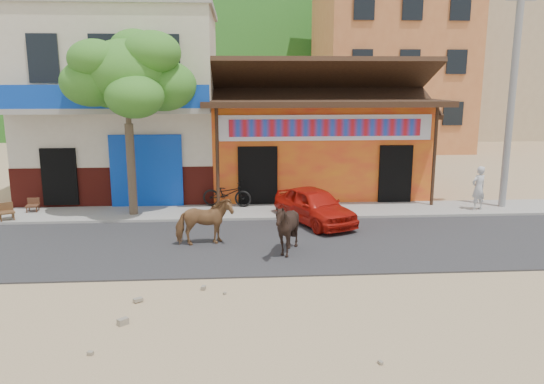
{
  "coord_description": "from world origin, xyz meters",
  "views": [
    {
      "loc": [
        -1.16,
        -11.62,
        4.54
      ],
      "look_at": [
        -0.16,
        3.0,
        1.4
      ],
      "focal_mm": 35.0,
      "sensor_mm": 36.0,
      "label": 1
    }
  ],
  "objects_px": {
    "utility_pole": "(512,91)",
    "pedestrian": "(478,188)",
    "tree": "(129,124)",
    "cow_dark": "(287,228)",
    "cafe_chair_right": "(6,205)",
    "cafe_chair_left": "(32,200)",
    "scooter": "(227,194)",
    "cow_tan": "(204,222)",
    "red_car": "(314,206)"
  },
  "relations": [
    {
      "from": "pedestrian",
      "to": "cafe_chair_left",
      "type": "distance_m",
      "value": 15.21
    },
    {
      "from": "tree",
      "to": "cow_dark",
      "type": "xyz_separation_m",
      "value": [
        4.72,
        -4.27,
        -2.37
      ]
    },
    {
      "from": "red_car",
      "to": "scooter",
      "type": "height_order",
      "value": "red_car"
    },
    {
      "from": "cafe_chair_right",
      "to": "cow_tan",
      "type": "bearing_deg",
      "value": -52.72
    },
    {
      "from": "tree",
      "to": "cafe_chair_left",
      "type": "relative_size",
      "value": 7.19
    },
    {
      "from": "cafe_chair_left",
      "to": "cafe_chair_right",
      "type": "xyz_separation_m",
      "value": [
        -0.43,
        -1.04,
        0.08
      ]
    },
    {
      "from": "utility_pole",
      "to": "pedestrian",
      "type": "distance_m",
      "value": 3.44
    },
    {
      "from": "cow_tan",
      "to": "cafe_chair_left",
      "type": "bearing_deg",
      "value": 45.98
    },
    {
      "from": "scooter",
      "to": "pedestrian",
      "type": "height_order",
      "value": "pedestrian"
    },
    {
      "from": "tree",
      "to": "cafe_chair_right",
      "type": "distance_m",
      "value": 4.67
    },
    {
      "from": "utility_pole",
      "to": "pedestrian",
      "type": "height_order",
      "value": "utility_pole"
    },
    {
      "from": "cow_tan",
      "to": "cow_dark",
      "type": "height_order",
      "value": "cow_dark"
    },
    {
      "from": "utility_pole",
      "to": "scooter",
      "type": "bearing_deg",
      "value": 176.09
    },
    {
      "from": "pedestrian",
      "to": "cafe_chair_right",
      "type": "height_order",
      "value": "pedestrian"
    },
    {
      "from": "cow_dark",
      "to": "cafe_chair_left",
      "type": "bearing_deg",
      "value": -147.47
    },
    {
      "from": "cafe_chair_left",
      "to": "cafe_chair_right",
      "type": "height_order",
      "value": "cafe_chair_right"
    },
    {
      "from": "tree",
      "to": "scooter",
      "type": "relative_size",
      "value": 3.44
    },
    {
      "from": "cow_tan",
      "to": "cafe_chair_left",
      "type": "height_order",
      "value": "cow_tan"
    },
    {
      "from": "scooter",
      "to": "pedestrian",
      "type": "bearing_deg",
      "value": -83.98
    },
    {
      "from": "pedestrian",
      "to": "scooter",
      "type": "bearing_deg",
      "value": -26.67
    },
    {
      "from": "pedestrian",
      "to": "cafe_chair_left",
      "type": "relative_size",
      "value": 1.81
    },
    {
      "from": "utility_pole",
      "to": "cafe_chair_right",
      "type": "distance_m",
      "value": 17.08
    },
    {
      "from": "cow_dark",
      "to": "red_car",
      "type": "bearing_deg",
      "value": 131.61
    },
    {
      "from": "red_car",
      "to": "pedestrian",
      "type": "relative_size",
      "value": 2.22
    },
    {
      "from": "cow_tan",
      "to": "red_car",
      "type": "height_order",
      "value": "cow_tan"
    },
    {
      "from": "cow_dark",
      "to": "cafe_chair_right",
      "type": "bearing_deg",
      "value": -140.65
    },
    {
      "from": "cow_tan",
      "to": "cow_dark",
      "type": "bearing_deg",
      "value": -125.9
    },
    {
      "from": "utility_pole",
      "to": "cafe_chair_right",
      "type": "bearing_deg",
      "value": -177.6
    },
    {
      "from": "cow_tan",
      "to": "cafe_chair_left",
      "type": "xyz_separation_m",
      "value": [
        -6.02,
        3.83,
        -0.16
      ]
    },
    {
      "from": "pedestrian",
      "to": "cafe_chair_right",
      "type": "xyz_separation_m",
      "value": [
        -15.62,
        -0.3,
        -0.26
      ]
    },
    {
      "from": "cafe_chair_right",
      "to": "utility_pole",
      "type": "bearing_deg",
      "value": -26.99
    },
    {
      "from": "utility_pole",
      "to": "cow_dark",
      "type": "xyz_separation_m",
      "value": [
        -8.08,
        -4.47,
        -3.37
      ]
    },
    {
      "from": "utility_pole",
      "to": "red_car",
      "type": "distance_m",
      "value": 7.89
    },
    {
      "from": "tree",
      "to": "cow_tan",
      "type": "relative_size",
      "value": 3.87
    },
    {
      "from": "cow_tan",
      "to": "red_car",
      "type": "relative_size",
      "value": 0.46
    },
    {
      "from": "cafe_chair_left",
      "to": "pedestrian",
      "type": "bearing_deg",
      "value": -8.49
    },
    {
      "from": "tree",
      "to": "cow_dark",
      "type": "height_order",
      "value": "tree"
    },
    {
      "from": "red_car",
      "to": "pedestrian",
      "type": "height_order",
      "value": "pedestrian"
    },
    {
      "from": "cafe_chair_right",
      "to": "pedestrian",
      "type": "bearing_deg",
      "value": -28.28
    },
    {
      "from": "red_car",
      "to": "cow_dark",
      "type": "bearing_deg",
      "value": -135.73
    },
    {
      "from": "scooter",
      "to": "utility_pole",
      "type": "bearing_deg",
      "value": -80.87
    },
    {
      "from": "cow_dark",
      "to": "cafe_chair_right",
      "type": "relative_size",
      "value": 1.43
    },
    {
      "from": "scooter",
      "to": "pedestrian",
      "type": "xyz_separation_m",
      "value": [
        8.61,
        -1.06,
        0.3
      ]
    },
    {
      "from": "cow_tan",
      "to": "cafe_chair_right",
      "type": "distance_m",
      "value": 7.02
    },
    {
      "from": "utility_pole",
      "to": "red_car",
      "type": "height_order",
      "value": "utility_pole"
    },
    {
      "from": "red_car",
      "to": "cow_tan",
      "type": "bearing_deg",
      "value": -173.46
    },
    {
      "from": "cow_dark",
      "to": "red_car",
      "type": "xyz_separation_m",
      "value": [
        1.17,
        2.99,
        -0.14
      ]
    },
    {
      "from": "utility_pole",
      "to": "red_car",
      "type": "relative_size",
      "value": 2.38
    },
    {
      "from": "cafe_chair_left",
      "to": "cafe_chair_right",
      "type": "relative_size",
      "value": 0.84
    },
    {
      "from": "cow_dark",
      "to": "scooter",
      "type": "relative_size",
      "value": 0.82
    }
  ]
}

